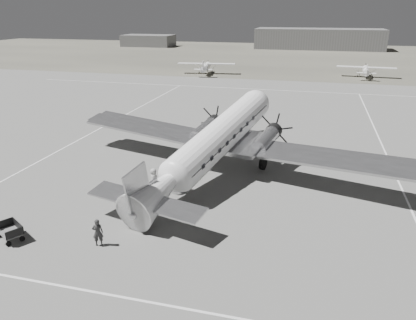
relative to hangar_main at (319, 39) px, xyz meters
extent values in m
plane|color=slate|center=(-5.00, -120.00, -3.30)|extent=(260.00, 260.00, 0.00)
cube|color=white|center=(-5.00, -134.00, -3.29)|extent=(60.00, 0.15, 0.01)
cube|color=white|center=(7.00, -120.00, -3.29)|extent=(0.15, 80.00, 0.01)
cube|color=white|center=(-23.00, -110.00, -3.29)|extent=(0.15, 60.00, 0.01)
cube|color=white|center=(-5.00, -80.00, -3.29)|extent=(90.00, 0.15, 0.01)
cube|color=#686557|center=(-5.00, -25.00, -3.30)|extent=(260.00, 90.00, 0.01)
cube|color=slate|center=(0.00, 0.00, -0.30)|extent=(42.00, 14.00, 6.00)
cube|color=#5D5D5D|center=(0.00, 0.00, 3.00)|extent=(42.00, 14.00, 0.60)
cube|color=#5D5D5D|center=(-60.00, -5.00, -1.30)|extent=(18.00, 10.00, 4.00)
imported|color=#2C2C2C|center=(-11.09, -130.23, -2.47)|extent=(0.71, 0.61, 1.65)
imported|color=silver|center=(-11.52, -124.70, -2.49)|extent=(0.80, 0.92, 1.63)
imported|color=#ACACAA|center=(-10.89, -122.34, -2.46)|extent=(0.71, 0.92, 1.68)
camera|label=1|loc=(-0.02, -147.94, 9.29)|focal=35.00mm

